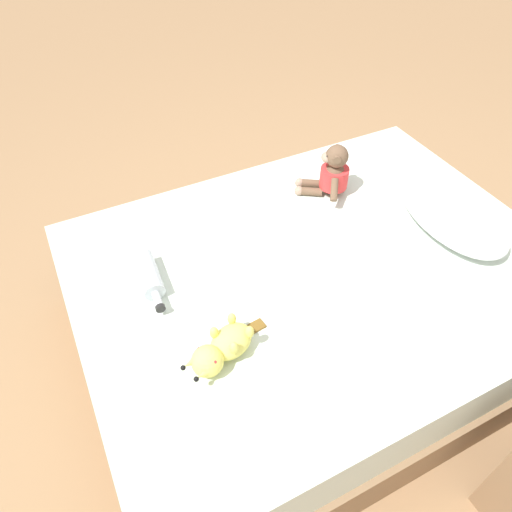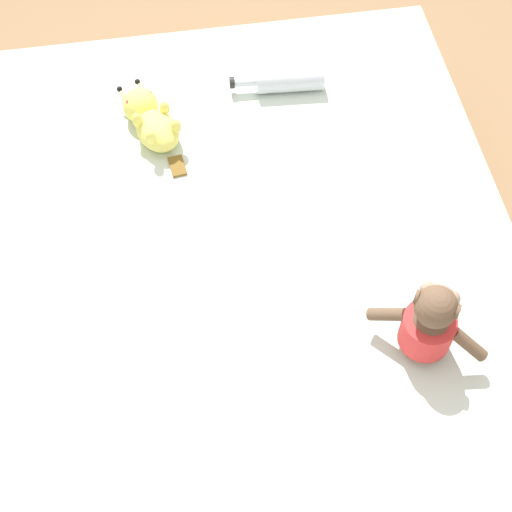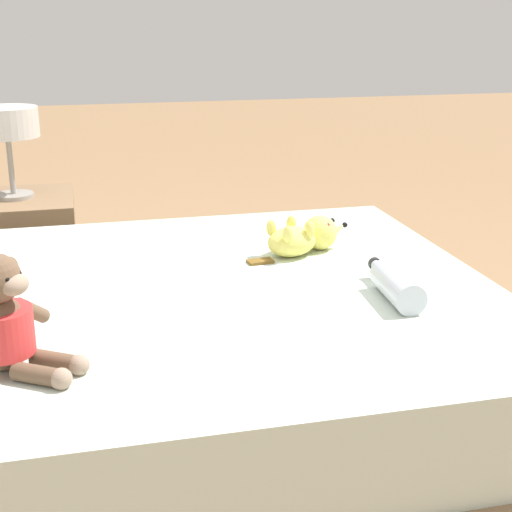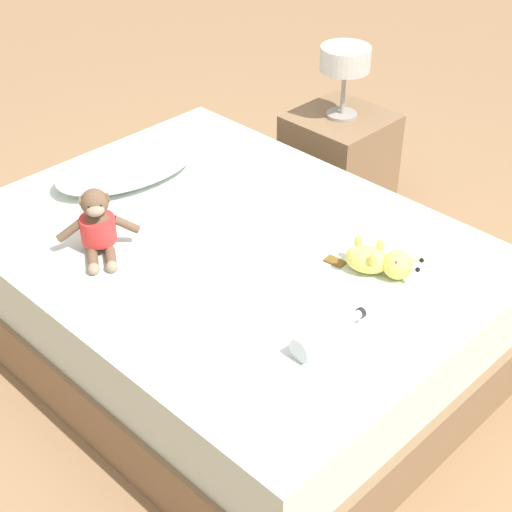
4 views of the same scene
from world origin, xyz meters
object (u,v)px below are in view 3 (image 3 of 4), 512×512
Objects in this scene: nightstand at (21,261)px; plush_yellow_creature at (304,237)px; bedside_lamp at (7,127)px; glass_bottle at (396,285)px; plush_monkey at (6,324)px; bed at (140,381)px.

plush_yellow_creature is at bearing -134.25° from nightstand.
nightstand is 1.50× the size of bedside_lamp.
glass_bottle is 1.57m from nightstand.
bedside_lamp reaches higher than nightstand.
glass_bottle is at bearing -79.24° from plush_monkey.
bedside_lamp is (1.39, 0.07, 0.17)m from plush_monkey.
bed is at bearing -161.67° from nightstand.
bedside_lamp is (0.82, 0.84, 0.22)m from plush_yellow_creature.
bed is 6.73× the size of glass_bottle.
glass_bottle is 0.85× the size of bedside_lamp.
plush_monkey is 0.53× the size of nightstand.
bedside_lamp is (0.00, -0.00, 0.50)m from nightstand.
plush_monkey reaches higher than glass_bottle.
nightstand reaches higher than bed.
plush_yellow_creature is 1.20m from nightstand.
plush_yellow_creature reaches higher than glass_bottle.
bedside_lamp reaches higher than plush_monkey.
nightstand is at bearing 2.97° from plush_monkey.
glass_bottle is (0.17, -0.87, -0.06)m from plush_monkey.
bed is at bearing 72.65° from glass_bottle.
plush_monkey is 1.43m from nightstand.
plush_monkey is 0.89m from glass_bottle.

